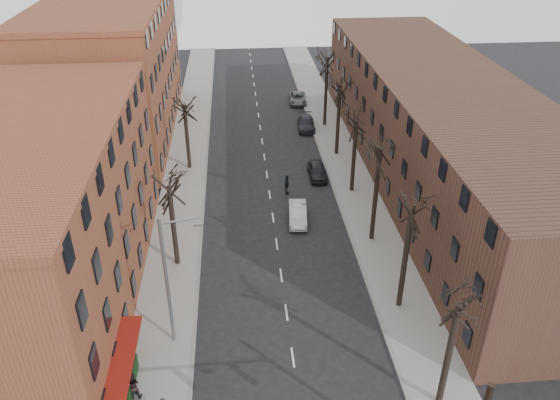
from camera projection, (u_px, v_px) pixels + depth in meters
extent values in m
cube|color=gray|center=(187.00, 164.00, 55.43)|extent=(4.00, 90.00, 0.15)
cube|color=gray|center=(342.00, 158.00, 56.61)|extent=(4.00, 90.00, 0.15)
cube|color=brown|center=(32.00, 223.00, 34.62)|extent=(12.00, 26.00, 12.00)
cube|color=brown|center=(112.00, 72.00, 59.12)|extent=(12.00, 28.00, 14.00)
cube|color=#462C20|center=(440.00, 130.00, 50.43)|extent=(12.00, 50.00, 10.00)
cube|color=maroon|center=(129.00, 395.00, 30.35)|extent=(1.20, 7.00, 0.15)
cylinder|color=slate|center=(167.00, 284.00, 31.71)|extent=(0.20, 0.20, 9.00)
cylinder|color=slate|center=(179.00, 221.00, 29.64)|extent=(2.39, 0.12, 0.46)
cube|color=slate|center=(198.00, 224.00, 29.86)|extent=(0.50, 0.22, 0.14)
imported|color=silver|center=(298.00, 214.00, 45.78)|extent=(1.80, 4.26, 1.37)
imported|color=black|center=(317.00, 171.00, 52.67)|extent=(1.65, 4.04, 1.37)
imported|color=black|center=(306.00, 123.00, 63.19)|extent=(2.18, 4.76, 1.35)
imported|color=#575A5E|center=(298.00, 98.00, 70.74)|extent=(2.37, 4.67, 1.26)
imported|color=black|center=(133.00, 386.00, 29.65)|extent=(0.88, 0.70, 1.73)
imported|color=black|center=(287.00, 185.00, 49.67)|extent=(0.65, 1.18, 1.90)
imported|color=gray|center=(123.00, 390.00, 29.94)|extent=(1.66, 0.79, 0.83)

